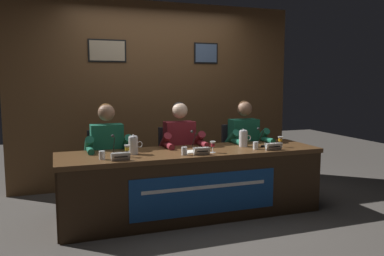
% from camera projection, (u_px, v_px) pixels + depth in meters
% --- Properties ---
extents(ground_plane, '(12.00, 12.00, 0.00)m').
position_uv_depth(ground_plane, '(192.00, 214.00, 4.39)').
color(ground_plane, '#4C4742').
extents(wall_back_panelled, '(4.11, 0.14, 2.60)m').
position_uv_depth(wall_back_panelled, '(158.00, 94.00, 5.61)').
color(wall_back_panelled, brown).
rests_on(wall_back_panelled, ground_plane).
extents(conference_table, '(2.91, 0.79, 0.73)m').
position_uv_depth(conference_table, '(195.00, 173.00, 4.24)').
color(conference_table, brown).
rests_on(conference_table, ground_plane).
extents(chair_left, '(0.44, 0.44, 0.92)m').
position_uv_depth(chair_left, '(106.00, 170.00, 4.59)').
color(chair_left, black).
rests_on(chair_left, ground_plane).
extents(panelist_left, '(0.51, 0.48, 1.25)m').
position_uv_depth(panelist_left, '(108.00, 150.00, 4.37)').
color(panelist_left, black).
rests_on(panelist_left, ground_plane).
extents(nameplate_left, '(0.18, 0.06, 0.08)m').
position_uv_depth(nameplate_left, '(121.00, 156.00, 3.75)').
color(nameplate_left, white).
rests_on(nameplate_left, conference_table).
extents(juice_glass_left, '(0.06, 0.06, 0.12)m').
position_uv_depth(juice_glass_left, '(127.00, 149.00, 3.92)').
color(juice_glass_left, white).
rests_on(juice_glass_left, conference_table).
extents(water_cup_left, '(0.06, 0.06, 0.08)m').
position_uv_depth(water_cup_left, '(102.00, 156.00, 3.80)').
color(water_cup_left, silver).
rests_on(water_cup_left, conference_table).
extents(microphone_left, '(0.06, 0.17, 0.22)m').
position_uv_depth(microphone_left, '(114.00, 149.00, 3.96)').
color(microphone_left, black).
rests_on(microphone_left, conference_table).
extents(chair_center, '(0.44, 0.44, 0.92)m').
position_uv_depth(chair_center, '(177.00, 165.00, 4.88)').
color(chair_center, black).
rests_on(chair_center, ground_plane).
extents(panelist_center, '(0.51, 0.48, 1.25)m').
position_uv_depth(panelist_center, '(182.00, 146.00, 4.66)').
color(panelist_center, black).
rests_on(panelist_center, ground_plane).
extents(nameplate_center, '(0.17, 0.06, 0.08)m').
position_uv_depth(nameplate_center, '(202.00, 151.00, 4.04)').
color(nameplate_center, white).
rests_on(nameplate_center, conference_table).
extents(juice_glass_center, '(0.06, 0.06, 0.12)m').
position_uv_depth(juice_glass_center, '(213.00, 145.00, 4.16)').
color(juice_glass_center, white).
rests_on(juice_glass_center, conference_table).
extents(water_cup_center, '(0.06, 0.06, 0.08)m').
position_uv_depth(water_cup_center, '(184.00, 151.00, 4.03)').
color(water_cup_center, silver).
rests_on(water_cup_center, conference_table).
extents(microphone_center, '(0.06, 0.17, 0.22)m').
position_uv_depth(microphone_center, '(194.00, 144.00, 4.29)').
color(microphone_center, black).
rests_on(microphone_center, conference_table).
extents(chair_right, '(0.44, 0.44, 0.92)m').
position_uv_depth(chair_right, '(239.00, 160.00, 5.17)').
color(chair_right, black).
rests_on(chair_right, ground_plane).
extents(panelist_right, '(0.51, 0.48, 1.25)m').
position_uv_depth(panelist_right, '(246.00, 142.00, 4.95)').
color(panelist_right, black).
rests_on(panelist_right, ground_plane).
extents(nameplate_right, '(0.20, 0.06, 0.08)m').
position_uv_depth(nameplate_right, '(274.00, 146.00, 4.33)').
color(nameplate_right, white).
rests_on(nameplate_right, conference_table).
extents(juice_glass_right, '(0.06, 0.06, 0.12)m').
position_uv_depth(juice_glass_right, '(280.00, 140.00, 4.51)').
color(juice_glass_right, white).
rests_on(juice_glass_right, conference_table).
extents(water_cup_right, '(0.06, 0.06, 0.08)m').
position_uv_depth(water_cup_right, '(256.00, 146.00, 4.37)').
color(water_cup_right, silver).
rests_on(water_cup_right, conference_table).
extents(microphone_right, '(0.06, 0.17, 0.22)m').
position_uv_depth(microphone_right, '(262.00, 140.00, 4.56)').
color(microphone_right, black).
rests_on(microphone_right, conference_table).
extents(water_pitcher_left_side, '(0.15, 0.10, 0.21)m').
position_uv_depth(water_pitcher_left_side, '(133.00, 145.00, 4.08)').
color(water_pitcher_left_side, silver).
rests_on(water_pitcher_left_side, conference_table).
extents(water_pitcher_right_side, '(0.15, 0.10, 0.21)m').
position_uv_depth(water_pitcher_right_side, '(243.00, 138.00, 4.55)').
color(water_pitcher_right_side, silver).
rests_on(water_pitcher_right_side, conference_table).
extents(document_stack_center, '(0.23, 0.18, 0.01)m').
position_uv_depth(document_stack_center, '(193.00, 152.00, 4.20)').
color(document_stack_center, white).
rests_on(document_stack_center, conference_table).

